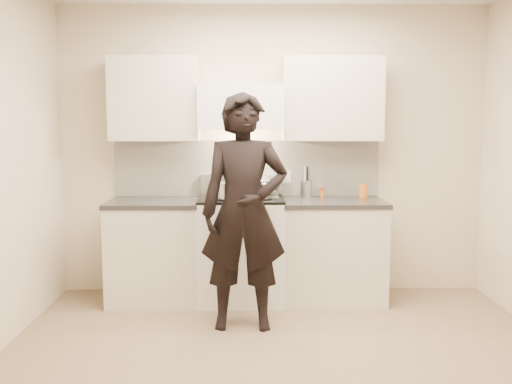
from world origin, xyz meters
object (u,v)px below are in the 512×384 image
(person, at_px, (244,212))
(wok, at_px, (263,184))
(stove, at_px, (241,249))
(utensil_crock, at_px, (306,188))
(counter_right, at_px, (332,250))

(person, bearing_deg, wok, 78.54)
(stove, relative_size, utensil_crock, 3.28)
(stove, relative_size, wok, 2.23)
(utensil_crock, xyz_separation_m, person, (-0.58, -0.91, -0.09))
(wok, height_order, person, person)
(utensil_crock, relative_size, person, 0.16)
(counter_right, distance_m, utensil_crock, 0.63)
(wok, bearing_deg, person, -101.51)
(stove, xyz_separation_m, wok, (0.20, 0.13, 0.58))
(stove, height_order, wok, wok)
(stove, bearing_deg, wok, 32.85)
(stove, bearing_deg, person, -87.57)
(counter_right, height_order, person, person)
(stove, distance_m, counter_right, 0.83)
(wok, bearing_deg, utensil_crock, 10.33)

